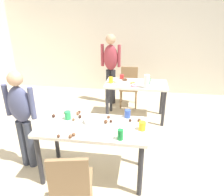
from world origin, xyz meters
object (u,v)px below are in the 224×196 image
dining_table_far (136,89)px  soda_can (120,135)px  dining_table_near (93,133)px  mixing_bowl (92,120)px  person_adult_far (111,63)px  person_girl_near (21,113)px  pitcher_far (147,82)px  chair_far_table (129,84)px  chair_near_table (71,183)px

dining_table_far → soda_can: (-0.10, -1.96, 0.18)m
dining_table_near → mixing_bowl: (-0.02, 0.08, 0.14)m
person_adult_far → mixing_bowl: size_ratio=8.25×
dining_table_far → soda_can: size_ratio=9.74×
person_girl_near → pitcher_far: (1.62, 1.42, 0.05)m
dining_table_near → person_adult_far: (-0.13, 2.40, 0.31)m
chair_far_table → pitcher_far: bearing=-67.7°
dining_table_far → pitcher_far: size_ratio=4.89×
mixing_bowl → pitcher_far: size_ratio=0.79×
chair_near_table → person_adult_far: (-0.07, 3.10, 0.46)m
dining_table_near → person_girl_near: size_ratio=0.97×
mixing_bowl → pitcher_far: bearing=63.7°
dining_table_near → person_girl_near: (-0.96, 0.05, 0.18)m
dining_table_near → dining_table_far: size_ratio=1.14×
soda_can → person_girl_near: bearing=167.3°
chair_near_table → pitcher_far: bearing=71.7°
person_adult_far → mixing_bowl: bearing=-87.4°
person_girl_near → mixing_bowl: 0.93m
dining_table_far → chair_near_table: 2.47m
mixing_bowl → chair_near_table: bearing=-92.5°
person_girl_near → soda_can: (1.33, -0.30, -0.01)m
chair_near_table → person_girl_near: size_ratio=0.62×
chair_far_table → soda_can: soda_can is taller
person_girl_near → pitcher_far: 2.15m
person_girl_near → person_adult_far: 2.49m
dining_table_near → pitcher_far: pitcher_far is taller
person_adult_far → dining_table_near: bearing=-86.9°
dining_table_near → pitcher_far: 1.63m
chair_far_table → pitcher_far: (0.37, -0.90, 0.38)m
dining_table_near → chair_far_table: (0.29, 2.37, -0.15)m
dining_table_far → person_adult_far: size_ratio=0.75×
dining_table_far → mixing_bowl: 1.71m
person_girl_near → dining_table_far: bearing=49.2°
mixing_bowl → person_girl_near: bearing=-178.3°
dining_table_far → chair_far_table: (-0.18, 0.67, -0.14)m
soda_can → pitcher_far: (0.29, 1.72, 0.06)m
chair_far_table → dining_table_near: bearing=-97.0°
dining_table_far → soda_can: bearing=-92.9°
person_adult_far → soda_can: (0.51, -2.65, -0.14)m
person_adult_far → chair_near_table: bearing=-88.6°
person_girl_near → pitcher_far: bearing=41.2°
person_girl_near → person_adult_far: bearing=70.7°
dining_table_far → chair_far_table: size_ratio=1.37×
dining_table_far → chair_near_table: (-0.53, -2.41, -0.14)m
person_girl_near → pitcher_far: person_girl_near is taller
mixing_bowl → dining_table_near: bearing=-72.8°
dining_table_near → person_adult_far: size_ratio=0.85×
chair_near_table → chair_far_table: size_ratio=1.00×
person_girl_near → pitcher_far: size_ratio=5.73×
dining_table_far → chair_near_table: size_ratio=1.37×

